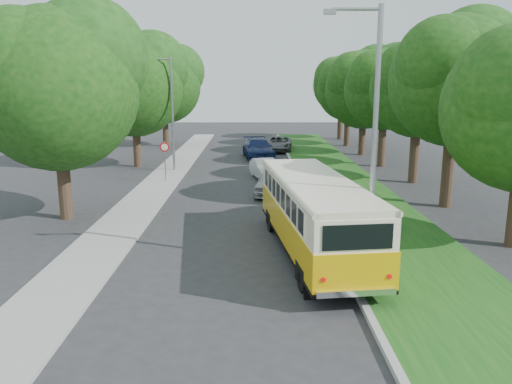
{
  "coord_description": "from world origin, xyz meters",
  "views": [
    {
      "loc": [
        0.65,
        -17.28,
        5.79
      ],
      "look_at": [
        0.81,
        2.47,
        1.5
      ],
      "focal_mm": 35.0,
      "sensor_mm": 36.0,
      "label": 1
    }
  ],
  "objects_px": {
    "lamppost_near": "(372,133)",
    "lamppost_far": "(171,110)",
    "car_blue": "(258,149)",
    "car_silver": "(274,180)",
    "car_white": "(265,169)",
    "vintage_bus": "(314,217)",
    "car_grey": "(279,144)"
  },
  "relations": [
    {
      "from": "vintage_bus",
      "to": "car_grey",
      "type": "relative_size",
      "value": 1.96
    },
    {
      "from": "vintage_bus",
      "to": "lamppost_far",
      "type": "bearing_deg",
      "value": 107.22
    },
    {
      "from": "lamppost_near",
      "to": "car_blue",
      "type": "height_order",
      "value": "lamppost_near"
    },
    {
      "from": "lamppost_near",
      "to": "lamppost_far",
      "type": "xyz_separation_m",
      "value": [
        -8.91,
        18.5,
        -0.25
      ]
    },
    {
      "from": "lamppost_near",
      "to": "car_blue",
      "type": "bearing_deg",
      "value": 97.1
    },
    {
      "from": "lamppost_far",
      "to": "vintage_bus",
      "type": "bearing_deg",
      "value": -66.14
    },
    {
      "from": "lamppost_far",
      "to": "car_blue",
      "type": "xyz_separation_m",
      "value": [
        5.84,
        6.1,
        -3.35
      ]
    },
    {
      "from": "lamppost_near",
      "to": "car_silver",
      "type": "relative_size",
      "value": 1.87
    },
    {
      "from": "lamppost_far",
      "to": "car_grey",
      "type": "height_order",
      "value": "lamppost_far"
    },
    {
      "from": "car_blue",
      "to": "car_grey",
      "type": "xyz_separation_m",
      "value": [
        1.86,
        4.13,
        -0.11
      ]
    },
    {
      "from": "car_white",
      "to": "car_blue",
      "type": "relative_size",
      "value": 0.71
    },
    {
      "from": "lamppost_far",
      "to": "car_white",
      "type": "xyz_separation_m",
      "value": [
        6.18,
        -2.79,
        -3.5
      ]
    },
    {
      "from": "lamppost_far",
      "to": "car_blue",
      "type": "relative_size",
      "value": 1.42
    },
    {
      "from": "lamppost_near",
      "to": "car_silver",
      "type": "height_order",
      "value": "lamppost_near"
    },
    {
      "from": "car_white",
      "to": "car_blue",
      "type": "distance_m",
      "value": 8.9
    },
    {
      "from": "car_blue",
      "to": "car_silver",
      "type": "bearing_deg",
      "value": -93.53
    },
    {
      "from": "car_grey",
      "to": "car_silver",
      "type": "bearing_deg",
      "value": -88.06
    },
    {
      "from": "car_white",
      "to": "car_blue",
      "type": "xyz_separation_m",
      "value": [
        -0.34,
        8.89,
        0.15
      ]
    },
    {
      "from": "car_grey",
      "to": "lamppost_far",
      "type": "bearing_deg",
      "value": -121.2
    },
    {
      "from": "car_silver",
      "to": "car_blue",
      "type": "height_order",
      "value": "car_blue"
    },
    {
      "from": "lamppost_near",
      "to": "car_white",
      "type": "height_order",
      "value": "lamppost_near"
    },
    {
      "from": "car_blue",
      "to": "lamppost_near",
      "type": "bearing_deg",
      "value": -89.5
    },
    {
      "from": "lamppost_near",
      "to": "car_blue",
      "type": "distance_m",
      "value": 25.05
    },
    {
      "from": "vintage_bus",
      "to": "car_grey",
      "type": "xyz_separation_m",
      "value": [
        0.23,
        27.12,
        -0.71
      ]
    },
    {
      "from": "car_white",
      "to": "car_blue",
      "type": "height_order",
      "value": "car_blue"
    },
    {
      "from": "lamppost_far",
      "to": "car_silver",
      "type": "height_order",
      "value": "lamppost_far"
    },
    {
      "from": "car_blue",
      "to": "lamppost_far",
      "type": "bearing_deg",
      "value": -140.36
    },
    {
      "from": "car_white",
      "to": "car_blue",
      "type": "bearing_deg",
      "value": 80.3
    },
    {
      "from": "lamppost_near",
      "to": "car_white",
      "type": "relative_size",
      "value": 2.13
    },
    {
      "from": "car_white",
      "to": "vintage_bus",
      "type": "bearing_deg",
      "value": -96.65
    },
    {
      "from": "car_grey",
      "to": "lamppost_near",
      "type": "bearing_deg",
      "value": -81.85
    },
    {
      "from": "lamppost_near",
      "to": "car_white",
      "type": "distance_m",
      "value": 16.38
    }
  ]
}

